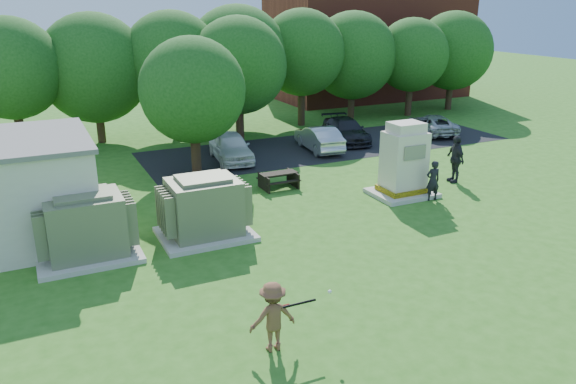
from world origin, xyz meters
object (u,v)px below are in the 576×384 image
picnic_table (279,178)px  transformer_right (204,209)px  person_by_generator (433,181)px  person_walking_right (455,159)px  car_silver_b (432,124)px  car_white (231,147)px  car_dark (346,130)px  transformer_left (86,227)px  generator_cabinet (404,164)px  batter (273,317)px  car_silver_a (319,138)px

picnic_table → transformer_right: bearing=-140.2°
person_by_generator → person_walking_right: person_walking_right is taller
person_by_generator → car_silver_b: bearing=-121.4°
transformer_right → picnic_table: bearing=39.8°
car_white → car_dark: (7.13, 1.05, -0.07)m
transformer_left → generator_cabinet: size_ratio=1.01×
car_silver_b → car_white: bearing=16.9°
car_white → car_silver_b: car_white is taller
transformer_right → batter: (-0.56, -6.80, -0.15)m
transformer_right → car_white: (3.97, 8.46, -0.27)m
batter → car_silver_b: bearing=-134.3°
car_silver_a → car_silver_b: size_ratio=0.96×
transformer_right → picnic_table: (4.31, 3.60, -0.56)m
transformer_right → person_by_generator: size_ratio=1.87×
person_walking_right → picnic_table: bearing=-98.3°
transformer_right → person_walking_right: bearing=5.6°
picnic_table → person_by_generator: person_by_generator is taller
transformer_right → car_silver_a: (8.82, 8.41, -0.32)m
generator_cabinet → car_white: bearing=119.7°
car_silver_a → car_white: bearing=5.7°
batter → picnic_table: bearing=-111.9°
transformer_right → generator_cabinet: bearing=4.3°
car_silver_b → car_silver_a: bearing=18.6°
transformer_left → generator_cabinet: (12.13, 0.64, 0.33)m
picnic_table → batter: (-4.88, -10.40, 0.41)m
transformer_left → picnic_table: bearing=24.2°
transformer_right → car_silver_a: bearing=43.7°
person_by_generator → car_silver_b: (7.52, 9.30, -0.23)m
batter → car_white: bearing=-103.4°
car_dark → car_silver_b: bearing=4.5°
transformer_left → car_silver_b: 22.20m
car_silver_b → car_dark: bearing=8.9°
car_silver_a → generator_cabinet: bearing=93.4°
car_dark → car_white: bearing=-161.2°
batter → person_by_generator: 11.61m
batter → car_silver_b: (17.19, 15.73, -0.26)m
person_walking_right → car_dark: (-0.41, 8.37, -0.39)m
person_walking_right → car_silver_b: (5.12, 7.80, -0.45)m
transformer_right → person_by_generator: 9.12m
batter → person_walking_right: bearing=-143.5°
transformer_right → car_silver_a: transformer_right is taller
transformer_left → person_by_generator: transformer_left is taller
person_walking_right → car_silver_a: bearing=-149.1°
batter → person_by_generator: size_ratio=1.03×
person_by_generator → car_white: size_ratio=0.39×
transformer_right → batter: transformer_right is taller
car_white → batter: bearing=-99.7°
transformer_left → car_dark: 17.59m
batter → person_walking_right: person_walking_right is taller
generator_cabinet → car_dark: bearing=73.2°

